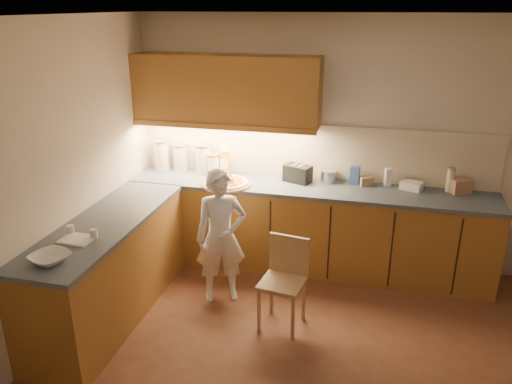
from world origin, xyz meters
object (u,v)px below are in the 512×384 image
child (221,237)px  pizza_on_board (227,183)px  oil_jug (225,162)px  toaster (298,174)px  wooden_chair (285,275)px

child → pizza_on_board: bearing=78.7°
oil_jug → toaster: (0.81, -0.04, -0.06)m
pizza_on_board → child: size_ratio=0.39×
wooden_chair → toaster: size_ratio=2.52×
pizza_on_board → wooden_chair: pizza_on_board is taller
wooden_chair → toaster: 1.29m
toaster → child: bearing=-99.7°
wooden_chair → toaster: toaster is taller
child → wooden_chair: bearing=-43.5°
oil_jug → child: bearing=-75.3°
pizza_on_board → toaster: (0.69, 0.28, 0.07)m
wooden_chair → oil_jug: bearing=135.6°
oil_jug → toaster: oil_jug is taller
wooden_chair → oil_jug: oil_jug is taller
child → oil_jug: (-0.25, 0.97, 0.42)m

